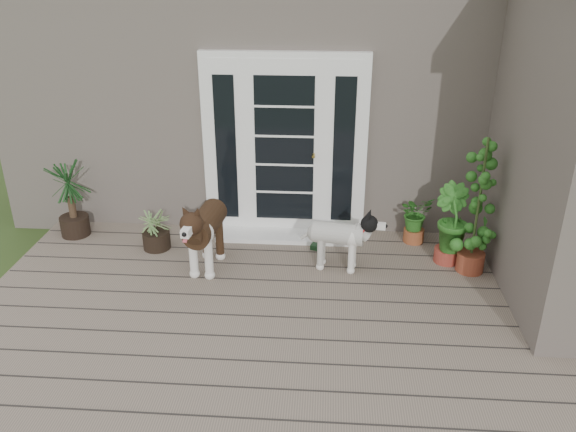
{
  "coord_description": "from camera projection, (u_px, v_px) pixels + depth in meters",
  "views": [
    {
      "loc": [
        0.3,
        -3.83,
        3.27
      ],
      "look_at": [
        -0.1,
        1.75,
        0.7
      ],
      "focal_mm": 36.24,
      "sensor_mm": 36.0,
      "label": 1
    }
  ],
  "objects": [
    {
      "name": "house_main",
      "position": [
        309.0,
        80.0,
        8.42
      ],
      "size": [
        7.4,
        4.0,
        3.1
      ],
      "primitive_type": "cube",
      "color": "#665E54",
      "rests_on": "ground"
    },
    {
      "name": "white_dog",
      "position": [
        338.0,
        243.0,
        6.19
      ],
      "size": [
        0.77,
        0.42,
        0.61
      ],
      "primitive_type": null,
      "rotation": [
        0.0,
        0.0,
        -1.73
      ],
      "color": "white",
      "rests_on": "deck"
    },
    {
      "name": "clog_right",
      "position": [
        317.0,
        243.0,
        6.75
      ],
      "size": [
        0.19,
        0.28,
        0.08
      ],
      "primitive_type": null,
      "rotation": [
        0.0,
        0.0,
        -0.28
      ],
      "color": "#143218",
      "rests_on": "deck"
    },
    {
      "name": "herb_b",
      "position": [
        449.0,
        234.0,
        6.31
      ],
      "size": [
        0.62,
        0.62,
        0.67
      ],
      "primitive_type": "imported",
      "rotation": [
        0.0,
        0.0,
        2.1
      ],
      "color": "#175118",
      "rests_on": "deck"
    },
    {
      "name": "door_step",
      "position": [
        284.0,
        235.0,
        6.98
      ],
      "size": [
        1.6,
        0.4,
        0.05
      ],
      "primitive_type": "cube",
      "color": "white",
      "rests_on": "deck"
    },
    {
      "name": "clog_left",
      "position": [
        345.0,
        236.0,
        6.92
      ],
      "size": [
        0.2,
        0.33,
        0.09
      ],
      "primitive_type": null,
      "rotation": [
        0.0,
        0.0,
        0.17
      ],
      "color": "#15361A",
      "rests_on": "deck"
    },
    {
      "name": "spider_plant",
      "position": [
        155.0,
        226.0,
        6.62
      ],
      "size": [
        0.55,
        0.55,
        0.56
      ],
      "primitive_type": null,
      "rotation": [
        0.0,
        0.0,
        0.05
      ],
      "color": "#93BC74",
      "rests_on": "deck"
    },
    {
      "name": "yucca",
      "position": [
        71.0,
        199.0,
        6.86
      ],
      "size": [
        0.8,
        0.8,
        0.94
      ],
      "primitive_type": null,
      "rotation": [
        0.0,
        0.0,
        0.29
      ],
      "color": "black",
      "rests_on": "deck"
    },
    {
      "name": "sapling",
      "position": [
        479.0,
        205.0,
        5.94
      ],
      "size": [
        0.52,
        0.52,
        1.54
      ],
      "primitive_type": null,
      "rotation": [
        0.0,
        0.0,
        -0.15
      ],
      "color": "#1A5E1F",
      "rests_on": "deck"
    },
    {
      "name": "brindle_dog",
      "position": [
        206.0,
        236.0,
        6.16
      ],
      "size": [
        0.49,
        0.96,
        0.77
      ],
      "primitive_type": null,
      "rotation": [
        0.0,
        0.0,
        3.04
      ],
      "color": "#3E2716",
      "rests_on": "deck"
    },
    {
      "name": "deck",
      "position": [
        288.0,
        344.0,
        5.19
      ],
      "size": [
        6.2,
        4.6,
        0.12
      ],
      "primitive_type": "cube",
      "color": "#6B5B4C",
      "rests_on": "ground"
    },
    {
      "name": "herb_c",
      "position": [
        497.0,
        226.0,
        6.56
      ],
      "size": [
        0.56,
        0.56,
        0.62
      ],
      "primitive_type": "imported",
      "rotation": [
        0.0,
        0.0,
        4.03
      ],
      "color": "#1B5E1B",
      "rests_on": "deck"
    },
    {
      "name": "door_unit",
      "position": [
        285.0,
        146.0,
        6.72
      ],
      "size": [
        1.9,
        0.14,
        2.15
      ],
      "primitive_type": "cube",
      "color": "white",
      "rests_on": "deck"
    },
    {
      "name": "herb_a",
      "position": [
        415.0,
        223.0,
        6.79
      ],
      "size": [
        0.51,
        0.51,
        0.48
      ],
      "primitive_type": "imported",
      "rotation": [
        0.0,
        0.0,
        0.47
      ],
      "color": "#2A631C",
      "rests_on": "deck"
    }
  ]
}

